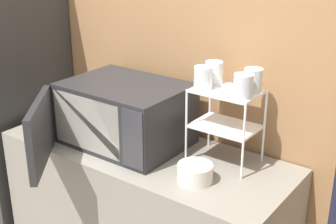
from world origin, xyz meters
name	(u,v)px	position (x,y,z in m)	size (l,w,h in m)	color
wall_back	(183,54)	(0.00, 0.61, 1.30)	(8.00, 0.06, 2.60)	#9E7047
microwave	(122,115)	(-0.13, 0.28, 1.05)	(0.60, 0.79, 0.31)	#262628
dish_rack	(226,111)	(0.37, 0.41, 1.14)	(0.30, 0.21, 0.34)	white
glass_front_left	(203,78)	(0.28, 0.36, 1.29)	(0.08, 0.08, 0.10)	silver
glass_back_right	(253,80)	(0.46, 0.46, 1.29)	(0.08, 0.08, 0.10)	silver
glass_front_right	(243,86)	(0.47, 0.36, 1.29)	(0.08, 0.08, 0.10)	silver
glass_back_left	(214,72)	(0.27, 0.46, 1.29)	(0.08, 0.08, 0.10)	silver
bowl	(195,173)	(0.36, 0.18, 0.93)	(0.15, 0.15, 0.08)	silver
refrigerator	(1,104)	(-1.11, 0.27, 0.89)	(0.65, 0.63, 1.78)	#2D2D2D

